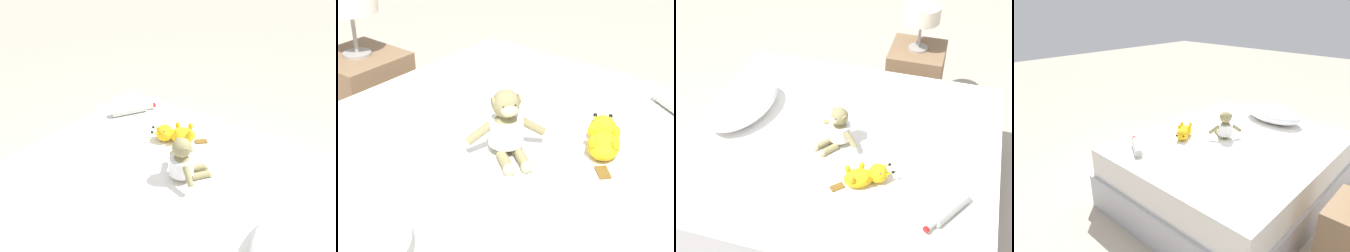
% 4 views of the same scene
% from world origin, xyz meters
% --- Properties ---
extents(ground_plane, '(16.00, 16.00, 0.00)m').
position_xyz_m(ground_plane, '(0.00, 0.00, 0.00)').
color(ground_plane, '#B7A893').
extents(bed, '(1.46, 1.80, 0.52)m').
position_xyz_m(bed, '(0.00, 0.00, 0.25)').
color(bed, '#B2B2B7').
rests_on(bed, ground_plane).
extents(pillow, '(0.61, 0.43, 0.15)m').
position_xyz_m(pillow, '(0.01, 0.64, 0.59)').
color(pillow, white).
rests_on(pillow, bed).
extents(plush_monkey, '(0.25, 0.25, 0.24)m').
position_xyz_m(plush_monkey, '(-0.09, 0.01, 0.61)').
color(plush_monkey, '#8E8456').
rests_on(plush_monkey, bed).
extents(plush_yellow_creature, '(0.22, 0.31, 0.10)m').
position_xyz_m(plush_yellow_creature, '(-0.34, -0.22, 0.56)').
color(plush_yellow_creature, yellow).
rests_on(plush_yellow_creature, bed).
extents(glass_bottle, '(0.28, 0.20, 0.06)m').
position_xyz_m(glass_bottle, '(-0.43, -0.64, 0.55)').
color(glass_bottle, '#B7BCB2').
rests_on(glass_bottle, bed).
extents(nightstand, '(0.40, 0.40, 0.52)m').
position_xyz_m(nightstand, '(1.07, -0.26, 0.26)').
color(nightstand, '#846647').
rests_on(nightstand, ground_plane).
extents(bedside_lamp, '(0.26, 0.26, 0.34)m').
position_xyz_m(bedside_lamp, '(1.07, -0.26, 0.79)').
color(bedside_lamp, gray).
rests_on(bedside_lamp, nightstand).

